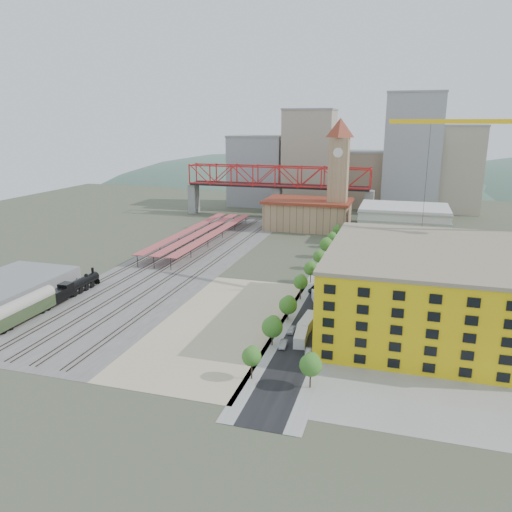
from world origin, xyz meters
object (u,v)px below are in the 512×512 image
(construction_building, at_px, (428,288))
(site_trailer_a, at_px, (301,335))
(car_0, at_px, (291,330))
(clock_tower, at_px, (339,165))
(coach, at_px, (23,308))
(site_trailer_c, at_px, (319,300))
(site_trailer_d, at_px, (326,287))
(locomotive, at_px, (74,287))
(site_trailer_b, at_px, (308,323))

(construction_building, distance_m, site_trailer_a, 31.54)
(car_0, bearing_deg, clock_tower, 94.15)
(coach, height_order, site_trailer_c, coach)
(construction_building, height_order, coach, construction_building)
(site_trailer_c, bearing_deg, site_trailer_a, -109.07)
(coach, relative_size, site_trailer_d, 2.08)
(site_trailer_c, height_order, site_trailer_d, site_trailer_c)
(coach, relative_size, car_0, 4.98)
(clock_tower, distance_m, site_trailer_d, 86.26)
(site_trailer_a, bearing_deg, locomotive, 164.65)
(site_trailer_a, xyz_separation_m, site_trailer_d, (0.00, 34.50, 0.00))
(coach, bearing_deg, site_trailer_c, 25.34)
(site_trailer_b, height_order, car_0, site_trailer_b)
(site_trailer_c, bearing_deg, clock_tower, 75.88)
(clock_tower, distance_m, construction_building, 107.36)
(clock_tower, distance_m, site_trailer_b, 112.25)
(site_trailer_c, distance_m, car_0, 20.02)
(locomotive, xyz_separation_m, site_trailer_d, (66.00, 22.76, -0.89))
(locomotive, relative_size, site_trailer_b, 2.39)
(site_trailer_d, bearing_deg, car_0, -80.80)
(site_trailer_a, bearing_deg, site_trailer_b, 84.73)
(clock_tower, bearing_deg, construction_building, -71.22)
(site_trailer_a, height_order, site_trailer_b, site_trailer_b)
(locomotive, relative_size, car_0, 5.98)
(car_0, bearing_deg, site_trailer_b, 51.92)
(clock_tower, relative_size, coach, 2.69)
(site_trailer_b, xyz_separation_m, site_trailer_d, (0.00, 27.18, -0.06))
(clock_tower, bearing_deg, site_trailer_b, -85.79)
(car_0, bearing_deg, site_trailer_a, -49.37)
(clock_tower, xyz_separation_m, site_trailer_c, (8.00, -92.41, -27.37))
(site_trailer_c, bearing_deg, construction_building, -35.34)
(site_trailer_b, distance_m, car_0, 4.75)
(site_trailer_b, bearing_deg, coach, -163.31)
(construction_building, bearing_deg, clock_tower, 108.78)
(site_trailer_d, bearing_deg, locomotive, -146.20)
(site_trailer_a, height_order, site_trailer_d, same)
(site_trailer_d, xyz_separation_m, car_0, (-3.00, -30.80, -0.61))
(site_trailer_c, distance_m, site_trailer_d, 11.01)
(clock_tower, relative_size, site_trailer_a, 5.59)
(site_trailer_b, height_order, site_trailer_d, site_trailer_b)
(construction_building, distance_m, site_trailer_b, 28.55)
(coach, xyz_separation_m, site_trailer_b, (66.00, 15.09, -1.90))
(locomotive, relative_size, site_trailer_d, 2.50)
(site_trailer_a, bearing_deg, coach, -178.55)
(construction_building, xyz_separation_m, car_0, (-29.00, -12.20, -8.75))
(site_trailer_b, distance_m, site_trailer_d, 27.18)
(site_trailer_a, relative_size, site_trailer_c, 0.96)
(site_trailer_b, height_order, site_trailer_c, site_trailer_b)
(coach, xyz_separation_m, site_trailer_c, (66.00, 31.25, -1.91))
(coach, relative_size, site_trailer_a, 2.08)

